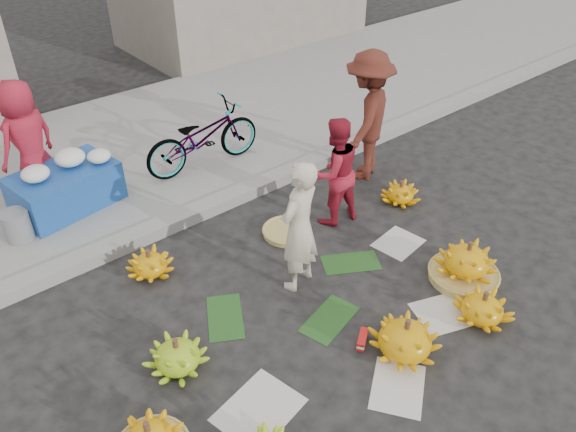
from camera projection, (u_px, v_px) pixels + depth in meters
ground at (323, 304)px, 5.87m from camera, size 80.00×80.00×0.00m
curb at (208, 207)px, 7.21m from camera, size 40.00×0.25×0.15m
sidewalk at (133, 149)px, 8.55m from camera, size 40.00×4.00×0.12m
newspaper_scatter at (380, 349)px, 5.36m from camera, size 3.20×1.80×0.00m
banana_leaves at (304, 298)px, 5.94m from camera, size 2.00×1.00×0.00m
banana_bunch_2 at (405, 339)px, 5.22m from camera, size 0.84×0.84×0.43m
banana_bunch_3 at (483, 308)px, 5.60m from camera, size 0.63×0.63×0.36m
banana_bunch_4 at (466, 263)px, 6.07m from camera, size 0.75×0.75×0.50m
banana_bunch_5 at (401, 193)px, 7.39m from camera, size 0.55×0.55×0.31m
banana_bunch_6 at (177, 355)px, 5.10m from camera, size 0.73×0.73×0.36m
banana_bunch_7 at (150, 264)px, 6.19m from camera, size 0.65×0.65×0.33m
basket_spare at (287, 232)px, 6.85m from camera, size 0.66×0.66×0.07m
incense_stack at (362, 339)px, 5.40m from camera, size 0.24×0.19×0.10m
vendor_cream at (299, 227)px, 5.72m from camera, size 0.63×0.50×1.50m
vendor_red at (334, 172)px, 6.73m from camera, size 0.75×0.62×1.39m
man_striped at (367, 117)px, 7.53m from camera, size 1.34×1.14×1.80m
flower_table at (66, 186)px, 7.00m from camera, size 1.34×0.96×0.72m
grey_bucket at (18, 226)px, 6.50m from camera, size 0.32×0.32×0.36m
flower_vendor at (28, 141)px, 6.94m from camera, size 0.90×0.75×1.56m
bicycle at (202, 137)px, 7.75m from camera, size 0.69×1.76×0.91m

